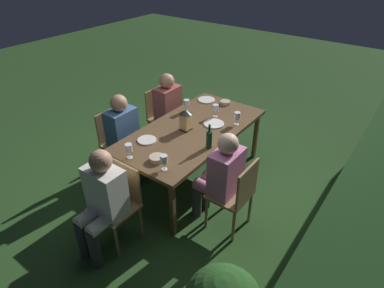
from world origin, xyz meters
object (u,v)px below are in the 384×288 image
Objects in this scene: wine_glass_a at (216,108)px; person_in_pink at (221,175)px; person_in_blue at (126,134)px; lantern_centerpiece at (186,119)px; person_in_rust at (171,109)px; chair_side_left_b at (117,139)px; wine_glass_b at (187,103)px; plate_b at (214,124)px; plate_c at (147,140)px; bowl_olives at (157,158)px; green_bottle_on_table at (209,139)px; bowl_bread at (225,102)px; dining_table at (192,132)px; chair_head_far at (119,200)px; wine_glass_e at (164,160)px; wine_glass_d at (129,148)px; plate_a at (206,100)px; chair_side_right_b at (236,193)px; chair_side_left_a at (162,114)px; wine_glass_c at (237,116)px; person_in_cream at (102,199)px.

person_in_pink is at bearing 36.19° from wine_glass_a.
person_in_blue is 0.80m from lantern_centerpiece.
person_in_rust is 1.32× the size of chair_side_left_b.
wine_glass_b is (0.11, 0.37, 0.23)m from person_in_rust.
plate_b is 1.18× the size of plate_c.
bowl_olives reaches higher than plate_c.
green_bottle_on_table reaches higher than bowl_bread.
dining_table is 1.26m from chair_head_far.
wine_glass_e is at bearing 71.67° from chair_side_left_b.
wine_glass_d reaches higher than plate_a.
person_in_rust is at bearing -142.81° from wine_glass_e.
chair_side_right_b is at bearing 121.60° from wine_glass_e.
plate_b is 1.02m from bowl_olives.
lantern_centerpiece reaches higher than plate_a.
wine_glass_e is at bearing 17.91° from dining_table.
person_in_pink is at bearing 118.15° from bowl_olives.
chair_side_right_b is 1.28m from wine_glass_a.
plate_a is (-0.85, -0.27, -0.14)m from lantern_centerpiece.
wine_glass_b is 0.88m from plate_c.
chair_side_left_a reaches higher than bowl_olives.
chair_side_right_b is (0.90, 1.80, 0.00)m from chair_side_left_a.
plate_a is at bearing -117.43° from wine_glass_c.
green_bottle_on_table reaches higher than chair_side_left_b.
person_in_pink is at bearing 57.52° from dining_table.
wine_glass_b is 0.77× the size of plate_c.
wine_glass_a is at bearing 178.38° from person_in_cream.
person_in_rust reaches higher than lantern_centerpiece.
chair_side_right_b is at bearing 66.15° from green_bottle_on_table.
wine_glass_c is at bearing 168.26° from person_in_cream.
person_in_blue is at bearing -129.71° from wine_glass_d.
person_in_cream is at bearing 10.78° from wine_glass_b.
person_in_blue is 0.89m from wine_glass_b.
lantern_centerpiece is (-0.39, -0.95, 0.41)m from chair_side_right_b.
lantern_centerpiece reaches higher than chair_side_left_a.
person_in_rust and person_in_cream have the same top height.
chair_side_left_b is at bearing -90.00° from chair_side_right_b.
wine_glass_b is 1.32m from wine_glass_e.
chair_head_far is at bearing -33.44° from wine_glass_e.
chair_head_far is at bearing 22.58° from person_in_rust.
wine_glass_c is at bearing 124.00° from chair_side_left_b.
wine_glass_a is (-0.89, 0.95, 0.38)m from chair_side_left_b.
dining_table is at bearing 154.81° from plate_c.
plate_a is at bearing -171.73° from person_in_cream.
bowl_olives is (0.32, -0.79, 0.29)m from chair_side_right_b.
wine_glass_e is at bearing 9.64° from wine_glass_a.
wine_glass_e is at bearing -48.25° from person_in_pink.
wine_glass_b and wine_glass_e have the same top height.
person_in_rust is at bearing -122.48° from person_in_pink.
person_in_pink is 1.61m from chair_side_left_b.
wine_glass_b is at bearing -30.34° from bowl_bread.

